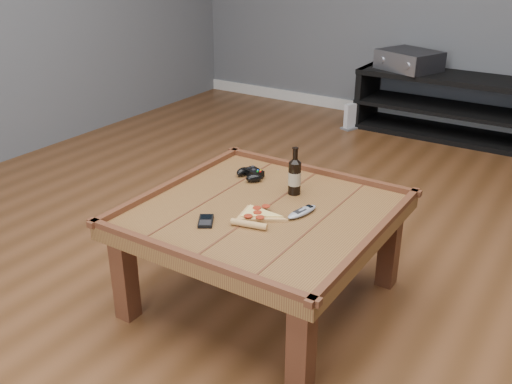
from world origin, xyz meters
The scene contains 11 objects.
ground centered at (0.00, 0.00, 0.00)m, with size 6.00×6.00×0.00m, color #4F2E16.
baseboard centered at (0.00, 2.99, 0.05)m, with size 5.00×0.02×0.10m, color silver.
coffee_table centered at (0.00, 0.00, 0.39)m, with size 1.03×1.03×0.48m.
media_console centered at (0.00, 2.75, 0.25)m, with size 1.40×0.45×0.50m.
beer_bottle centered at (0.03, 0.21, 0.54)m, with size 0.06×0.06×0.22m.
game_controller centered at (-0.23, 0.26, 0.47)m, with size 0.15×0.14×0.04m.
pizza_slice centered at (0.02, -0.08, 0.46)m, with size 0.22×0.30×0.03m.
smartphone centered at (-0.13, -0.23, 0.46)m, with size 0.10×0.12×0.01m.
remote_control centered at (0.16, 0.05, 0.46)m, with size 0.08×0.17×0.02m.
av_receiver centered at (-0.34, 2.74, 0.58)m, with size 0.55×0.50×0.15m.
game_console centered at (-0.70, 2.51, 0.10)m, with size 0.15×0.20×0.22m.
Camera 1 is at (1.14, -1.82, 1.50)m, focal length 40.00 mm.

